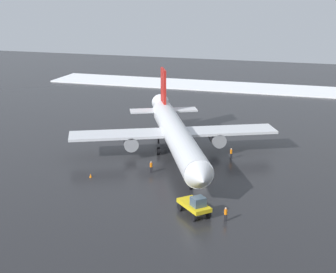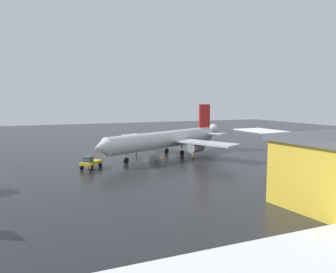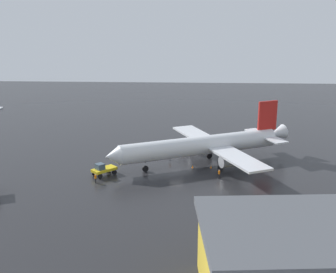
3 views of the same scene
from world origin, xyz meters
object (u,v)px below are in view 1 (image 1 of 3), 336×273
Objects in this scene: pushback_tug at (195,205)px; ground_crew_beside_wing at (226,213)px; ground_crew_mid_apron at (231,153)px; traffic_cone_wingtip_side at (189,163)px; traffic_cone_near_nose at (91,176)px; traffic_cone_mid_line at (195,156)px; airplane_foreground_jet at (176,134)px; ground_crew_near_tug at (151,166)px.

pushback_tug reaches higher than ground_crew_beside_wing.
ground_crew_mid_apron reaches higher than traffic_cone_wingtip_side.
pushback_tug is 8.76× the size of traffic_cone_near_nose.
traffic_cone_mid_line and traffic_cone_wingtip_side have the same top height.
traffic_cone_wingtip_side is at bearing 104.12° from ground_crew_mid_apron.
pushback_tug is 18.95m from traffic_cone_near_nose.
airplane_foreground_jet reaches higher than traffic_cone_near_nose.
pushback_tug is 15.55m from ground_crew_near_tug.
ground_crew_near_tug reaches higher than traffic_cone_wingtip_side.
ground_crew_beside_wing reaches higher than traffic_cone_mid_line.
ground_crew_beside_wing is 19.68m from traffic_cone_wingtip_side.
traffic_cone_mid_line is (8.38, -4.42, -0.70)m from ground_crew_near_tug.
ground_crew_beside_wing is at bearing 161.13° from ground_crew_mid_apron.
ground_crew_mid_apron is 7.40m from traffic_cone_wingtip_side.
pushback_tug is at bearing -163.02° from traffic_cone_wingtip_side.
traffic_cone_near_nose is 1.00× the size of traffic_cone_mid_line.
ground_crew_near_tug is 9.50m from traffic_cone_mid_line.
ground_crew_beside_wing is (-19.94, -11.76, -2.98)m from airplane_foreground_jet.
airplane_foreground_jet is 68.64× the size of traffic_cone_wingtip_side.
ground_crew_near_tug is (-7.13, 1.70, -2.98)m from airplane_foreground_jet.
ground_crew_beside_wing reaches higher than traffic_cone_wingtip_side.
airplane_foreground_jet is at bearing 160.45° from ground_crew_near_tug.
traffic_cone_mid_line is 1.00× the size of traffic_cone_wingtip_side.
ground_crew_beside_wing is at bearing 40.29° from ground_crew_near_tug.
airplane_foreground_jet is at bearing -38.81° from traffic_cone_near_nose.
traffic_cone_near_nose is 15.16m from traffic_cone_wingtip_side.
traffic_cone_mid_line is at bearing 146.03° from ground_crew_near_tug.
traffic_cone_wingtip_side is (16.89, 5.15, -1.01)m from pushback_tug.
traffic_cone_near_nose is (7.75, 17.26, -1.01)m from pushback_tug.
ground_crew_near_tug is 3.11× the size of traffic_cone_wingtip_side.
airplane_foreground_jet reaches higher than traffic_cone_mid_line.
pushback_tug is 3.86m from ground_crew_beside_wing.
airplane_foreground_jet reaches higher than pushback_tug.
ground_crew_near_tug is 1.00× the size of ground_crew_beside_wing.
traffic_cone_mid_line is at bearing 74.84° from ground_crew_mid_apron.
pushback_tug is 21.24m from traffic_cone_mid_line.
pushback_tug is at bearing 70.96° from ground_crew_beside_wing.
ground_crew_near_tug is at bearing -38.63° from airplane_foreground_jet.
ground_crew_beside_wing is (-22.42, -3.45, 0.00)m from ground_crew_mid_apron.
ground_crew_mid_apron is at bearing 127.70° from ground_crew_near_tug.
traffic_cone_mid_line is (12.80, -12.01, 0.00)m from traffic_cone_near_nose.
ground_crew_mid_apron is 1.00× the size of ground_crew_beside_wing.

